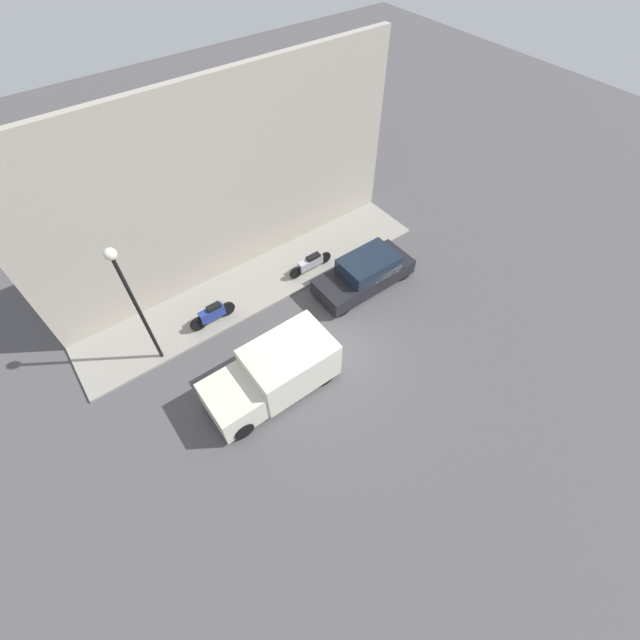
{
  "coord_description": "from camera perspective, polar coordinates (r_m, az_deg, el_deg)",
  "views": [
    {
      "loc": [
        -6.87,
        5.36,
        13.0
      ],
      "look_at": [
        1.15,
        -0.63,
        0.6
      ],
      "focal_mm": 24.0,
      "sensor_mm": 36.0,
      "label": 1
    }
  ],
  "objects": [
    {
      "name": "ground_plane",
      "position": [
        15.65,
        0.68,
        -5.07
      ],
      "size": [
        60.0,
        60.0,
        0.0
      ],
      "primitive_type": "plane",
      "color": "#514F51"
    },
    {
      "name": "sidewalk",
      "position": [
        18.13,
        -8.24,
        4.87
      ],
      "size": [
        2.71,
        14.91,
        0.11
      ],
      "color": "gray",
      "rests_on": "ground_plane"
    },
    {
      "name": "building_facade",
      "position": [
        16.77,
        -12.57,
        16.92
      ],
      "size": [
        0.3,
        14.91,
        7.76
      ],
      "color": "#B2A899",
      "rests_on": "ground_plane"
    },
    {
      "name": "parked_car",
      "position": [
        17.62,
        6.01,
        6.27
      ],
      "size": [
        1.72,
        4.19,
        1.38
      ],
      "color": "black",
      "rests_on": "ground_plane"
    },
    {
      "name": "delivery_van",
      "position": [
        14.31,
        -6.33,
        -7.14
      ],
      "size": [
        1.98,
        4.45,
        1.75
      ],
      "color": "silver",
      "rests_on": "ground_plane"
    },
    {
      "name": "motorcycle_blue",
      "position": [
        16.68,
        -14.15,
        0.79
      ],
      "size": [
        0.3,
        1.86,
        0.84
      ],
      "color": "navy",
      "rests_on": "sidewalk"
    },
    {
      "name": "scooter_silver",
      "position": [
        18.17,
        -1.23,
        7.64
      ],
      "size": [
        0.3,
        2.09,
        0.73
      ],
      "color": "#B7B7BF",
      "rests_on": "sidewalk"
    },
    {
      "name": "streetlamp",
      "position": [
        14.08,
        -24.13,
        3.59
      ],
      "size": [
        0.37,
        0.37,
        5.12
      ],
      "color": "black",
      "rests_on": "sidewalk"
    }
  ]
}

